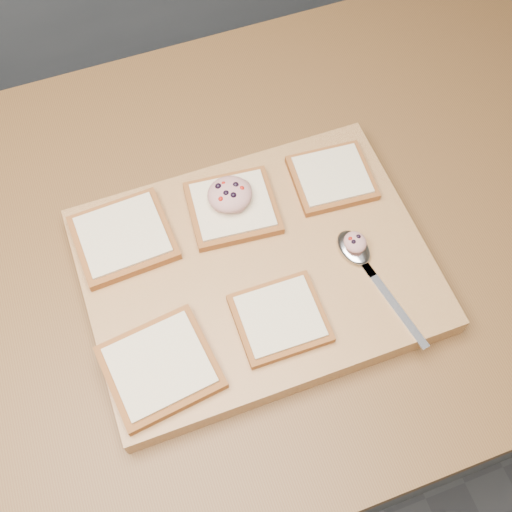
{
  "coord_description": "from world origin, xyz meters",
  "views": [
    {
      "loc": [
        -0.03,
        -0.44,
        1.71
      ],
      "look_at": [
        0.11,
        -0.07,
        0.96
      ],
      "focal_mm": 45.0,
      "sensor_mm": 36.0,
      "label": 1
    }
  ],
  "objects": [
    {
      "name": "bread_near_center",
      "position": [
        0.11,
        -0.15,
        0.94
      ],
      "size": [
        0.11,
        0.11,
        0.02
      ],
      "color": "brown",
      "rests_on": "cutting_board"
    },
    {
      "name": "bread_far_center",
      "position": [
        0.11,
        0.02,
        0.95
      ],
      "size": [
        0.13,
        0.12,
        0.02
      ],
      "color": "brown",
      "rests_on": "cutting_board"
    },
    {
      "name": "bread_far_right",
      "position": [
        0.26,
        0.02,
        0.94
      ],
      "size": [
        0.12,
        0.11,
        0.02
      ],
      "color": "brown",
      "rests_on": "cutting_board"
    },
    {
      "name": "cutting_board",
      "position": [
        0.11,
        -0.07,
        0.92
      ],
      "size": [
        0.46,
        0.35,
        0.04
      ],
      "primitive_type": "cube",
      "color": "tan",
      "rests_on": "island_counter"
    },
    {
      "name": "bread_far_left",
      "position": [
        -0.05,
        0.03,
        0.95
      ],
      "size": [
        0.13,
        0.12,
        0.02
      ],
      "color": "brown",
      "rests_on": "cutting_board"
    },
    {
      "name": "spoon_salad",
      "position": [
        0.24,
        -0.09,
        0.96
      ],
      "size": [
        0.03,
        0.03,
        0.02
      ],
      "color": "tan",
      "rests_on": "spoon"
    },
    {
      "name": "ground",
      "position": [
        0.0,
        0.0,
        0.0
      ],
      "size": [
        4.0,
        4.0,
        0.0
      ],
      "primitive_type": "plane",
      "color": "#515459",
      "rests_on": "ground"
    },
    {
      "name": "tuna_salad_dollop",
      "position": [
        0.1,
        0.03,
        0.97
      ],
      "size": [
        0.06,
        0.06,
        0.03
      ],
      "color": "tan",
      "rests_on": "bread_far_center"
    },
    {
      "name": "island_counter",
      "position": [
        0.0,
        0.0,
        0.45
      ],
      "size": [
        2.0,
        0.8,
        0.9
      ],
      "color": "slate",
      "rests_on": "ground"
    },
    {
      "name": "spoon",
      "position": [
        0.24,
        -0.11,
        0.94
      ],
      "size": [
        0.06,
        0.2,
        0.01
      ],
      "color": "silver",
      "rests_on": "cutting_board"
    },
    {
      "name": "bread_near_left",
      "position": [
        -0.06,
        -0.16,
        0.95
      ],
      "size": [
        0.14,
        0.14,
        0.02
      ],
      "color": "brown",
      "rests_on": "cutting_board"
    }
  ]
}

